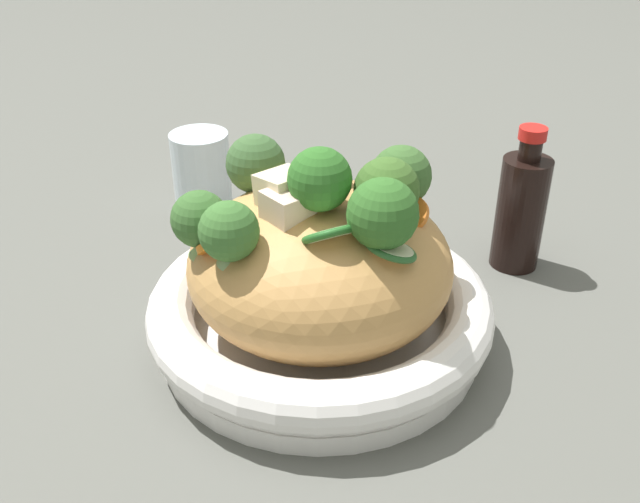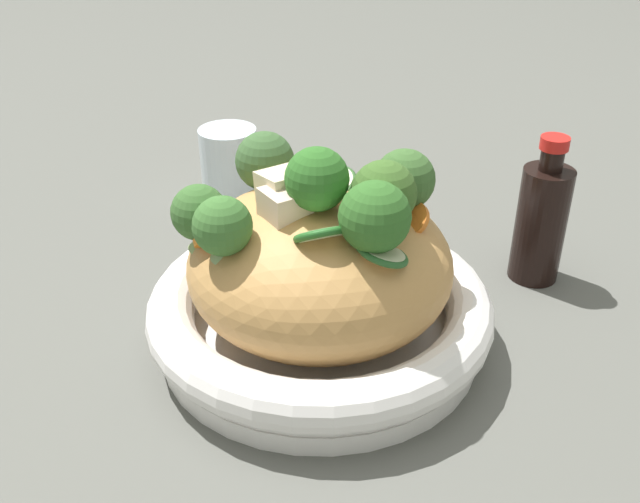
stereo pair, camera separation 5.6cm
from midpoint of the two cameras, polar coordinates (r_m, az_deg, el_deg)
ground_plane at (r=0.61m, az=2.65°, el=-7.10°), size 3.00×3.00×0.00m
serving_bowl at (r=0.59m, az=2.72°, el=-4.94°), size 0.28×0.28×0.05m
noodle_heap at (r=0.56m, az=2.82°, el=-1.08°), size 0.21×0.21×0.12m
broccoli_florets at (r=0.52m, az=2.77°, el=4.46°), size 0.20×0.17×0.09m
carrot_coins at (r=0.53m, az=3.28°, el=2.69°), size 0.18×0.07×0.04m
zucchini_slices at (r=0.52m, az=4.91°, el=2.18°), size 0.09×0.13×0.03m
chicken_chunks at (r=0.54m, az=1.85°, el=4.46°), size 0.13×0.11×0.05m
soy_sauce_bottle at (r=0.70m, az=19.25°, el=2.24°), size 0.05×0.05×0.14m
drinking_glass at (r=0.81m, az=-5.19°, el=6.62°), size 0.06×0.06×0.09m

